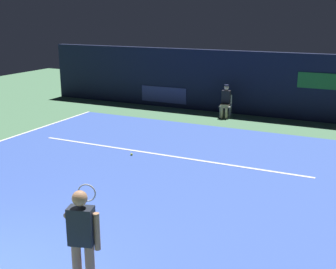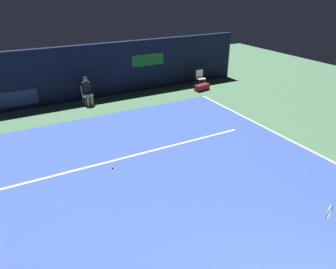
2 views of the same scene
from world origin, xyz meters
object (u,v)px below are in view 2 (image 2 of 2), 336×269
at_px(line_judge_on_chair, 87,91).
at_px(equipment_bag, 202,87).
at_px(courtside_chair_near, 200,77).
at_px(tennis_ball, 112,167).

xyz_separation_m(line_judge_on_chair, equipment_bag, (5.96, -0.71, -0.53)).
distance_m(courtside_chair_near, equipment_bag, 0.86).
bearing_deg(equipment_bag, line_judge_on_chair, 163.00).
relative_size(line_judge_on_chair, tennis_ball, 19.41).
relative_size(tennis_ball, equipment_bag, 0.08).
bearing_deg(line_judge_on_chair, tennis_ball, -98.59).
bearing_deg(tennis_ball, courtside_chair_near, 39.58).
distance_m(line_judge_on_chair, equipment_bag, 6.03).
bearing_deg(courtside_chair_near, tennis_ball, -140.42).
bearing_deg(line_judge_on_chair, equipment_bag, -6.79).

